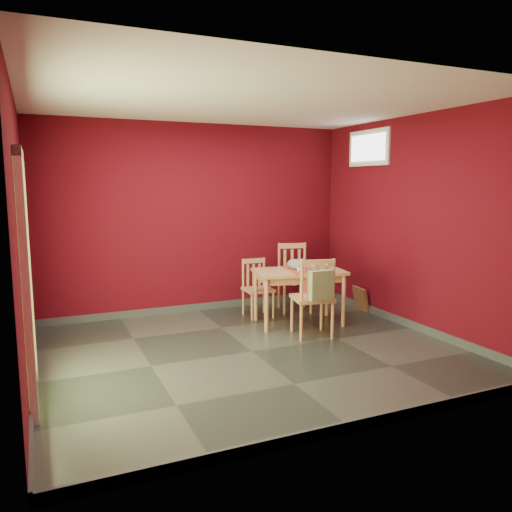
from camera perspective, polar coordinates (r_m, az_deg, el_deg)
name	(u,v)px	position (r m, az deg, el deg)	size (l,w,h in m)	color
ground	(252,351)	(5.65, -0.48, -10.84)	(4.50, 4.50, 0.00)	#2D342D
room_shell	(252,347)	(5.64, -0.48, -10.36)	(4.50, 4.50, 4.50)	#530813
doorway	(25,272)	(4.57, -24.93, -1.67)	(0.06, 1.01, 2.13)	#B7D838
window	(369,148)	(7.35, 12.74, 11.97)	(0.05, 0.90, 0.50)	white
outlet_plate	(294,282)	(7.98, 4.41, -2.95)	(0.08, 0.01, 0.12)	silver
dining_table	(299,277)	(6.61, 4.94, -2.38)	(1.25, 0.86, 0.72)	tan
table_runner	(303,275)	(6.51, 5.39, -2.19)	(0.41, 0.68, 0.32)	#AB4830
chair_far_left	(257,287)	(7.00, 0.12, -3.59)	(0.38, 0.38, 0.81)	tan
chair_far_right	(294,276)	(7.35, 4.38, -2.34)	(0.56, 0.56, 0.98)	tan
chair_near	(313,296)	(6.09, 6.57, -4.61)	(0.54, 0.54, 0.98)	tan
tote_bag	(321,285)	(5.85, 7.46, -3.31)	(0.29, 0.18, 0.42)	#7C8D5A
cat	(296,262)	(6.61, 4.58, -0.73)	(0.21, 0.39, 0.20)	slate
picture_frame	(361,299)	(7.52, 11.87, -4.81)	(0.15, 0.36, 0.35)	brown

